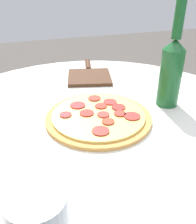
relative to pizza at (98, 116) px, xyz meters
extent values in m
cylinder|color=silver|center=(0.00, 0.01, -0.37)|extent=(0.09, 0.09, 0.68)
cylinder|color=silver|center=(0.00, 0.01, -0.02)|extent=(1.01, 1.01, 0.02)
cylinder|color=#C68E47|center=(0.00, 0.00, 0.00)|extent=(0.28, 0.28, 0.01)
cylinder|color=#EACC60|center=(0.00, 0.00, 0.00)|extent=(0.25, 0.25, 0.01)
cylinder|color=#A62C21|center=(-0.02, -0.05, 0.01)|extent=(0.03, 0.03, 0.00)
cylinder|color=maroon|center=(0.09, -0.02, 0.01)|extent=(0.04, 0.04, 0.00)
cylinder|color=#A32B24|center=(-0.08, 0.02, 0.01)|extent=(0.04, 0.04, 0.00)
cylinder|color=#A2281C|center=(0.03, -0.02, 0.01)|extent=(0.03, 0.03, 0.00)
cylinder|color=maroon|center=(0.02, 0.09, 0.01)|extent=(0.03, 0.03, 0.00)
cylinder|color=#AA2323|center=(0.06, 0.04, 0.01)|extent=(0.04, 0.04, 0.00)
cylinder|color=maroon|center=(0.01, 0.03, 0.01)|extent=(0.04, 0.04, 0.00)
cylinder|color=#A52623|center=(0.05, -0.05, 0.01)|extent=(0.04, 0.04, 0.00)
cylinder|color=maroon|center=(-0.05, -0.01, 0.01)|extent=(0.03, 0.03, 0.00)
cylinder|color=maroon|center=(-0.01, -0.01, 0.01)|extent=(0.03, 0.03, 0.00)
cylinder|color=maroon|center=(-0.05, -0.08, 0.01)|extent=(0.04, 0.04, 0.00)
cylinder|color=maroon|center=(0.01, -0.06, 0.01)|extent=(0.04, 0.04, 0.00)
cylinder|color=#195628|center=(0.02, -0.22, 0.07)|extent=(0.06, 0.06, 0.16)
cone|color=#195628|center=(0.02, -0.22, 0.17)|extent=(0.06, 0.06, 0.03)
cylinder|color=#195628|center=(0.02, -0.22, 0.23)|extent=(0.03, 0.03, 0.10)
cube|color=#422819|center=(0.28, -0.06, 0.00)|extent=(0.19, 0.19, 0.01)
cylinder|color=#422819|center=(0.41, -0.09, 0.00)|extent=(0.11, 0.05, 0.02)
camera|label=1|loc=(-0.55, 0.18, 0.34)|focal=40.00mm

